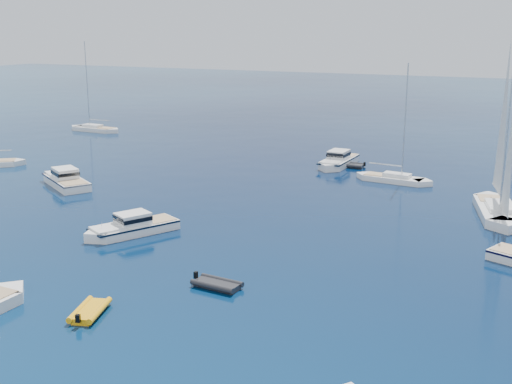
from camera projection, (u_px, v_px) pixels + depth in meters
ground at (93, 356)px, 32.28m from camera, size 400.00×400.00×0.00m
motor_cruiser_left at (132, 234)px, 51.37m from camera, size 6.03×8.55×2.18m
motor_cruiser_far_l at (66, 186)px, 67.02m from camera, size 9.32×7.14×2.41m
motor_cruiser_horizon at (338, 166)px, 76.54m from camera, size 2.90×8.99×2.35m
sailboat_centre at (393, 182)px, 68.62m from camera, size 8.95×3.07×12.91m
sailboat_sails_r at (497, 215)px, 56.37m from camera, size 5.95×12.32×17.52m
sailboat_far_l at (95, 131)px, 102.00m from camera, size 9.84×2.81×14.36m
tender_yellow at (90, 314)px, 36.96m from camera, size 2.73×3.67×0.95m
tender_grey_near at (217, 288)px, 40.78m from camera, size 3.39×2.08×0.95m
tender_grey_far at (348, 167)px, 76.04m from camera, size 4.04×2.22×0.95m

